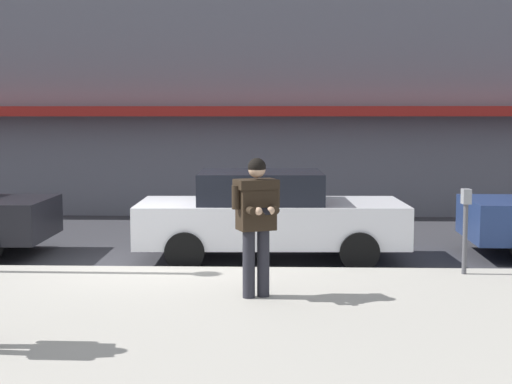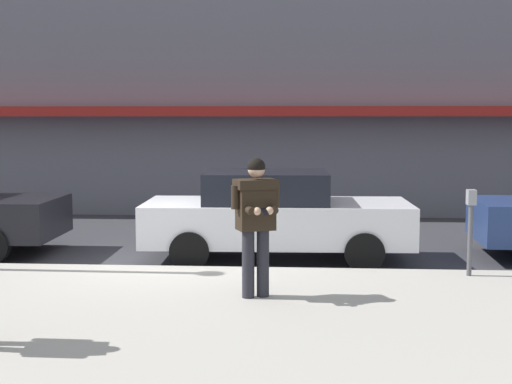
% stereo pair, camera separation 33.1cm
% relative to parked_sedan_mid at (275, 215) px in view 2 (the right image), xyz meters
% --- Properties ---
extents(ground_plane, '(80.00, 80.00, 0.00)m').
position_rel_parked_sedan_mid_xyz_m(ground_plane, '(-1.78, -1.00, -0.79)').
color(ground_plane, '#333338').
extents(sidewalk, '(32.00, 5.30, 0.14)m').
position_rel_parked_sedan_mid_xyz_m(sidewalk, '(-0.78, -3.85, -0.72)').
color(sidewalk, '#A8A399').
rests_on(sidewalk, ground).
extents(curb_paint_line, '(28.00, 0.12, 0.01)m').
position_rel_parked_sedan_mid_xyz_m(curb_paint_line, '(-0.78, -0.95, -0.79)').
color(curb_paint_line, silver).
rests_on(curb_paint_line, ground).
extents(parked_sedan_mid, '(4.55, 2.03, 1.54)m').
position_rel_parked_sedan_mid_xyz_m(parked_sedan_mid, '(0.00, 0.00, 0.00)').
color(parked_sedan_mid, silver).
rests_on(parked_sedan_mid, ground).
extents(man_texting_on_phone, '(0.61, 0.65, 1.81)m').
position_rel_parked_sedan_mid_xyz_m(man_texting_on_phone, '(-0.11, -3.06, 0.46)').
color(man_texting_on_phone, '#23232B').
rests_on(man_texting_on_phone, sidewalk).
extents(parking_meter, '(0.12, 0.18, 1.27)m').
position_rel_parked_sedan_mid_xyz_m(parking_meter, '(2.93, -1.60, 0.18)').
color(parking_meter, '#4C4C51').
rests_on(parking_meter, sidewalk).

